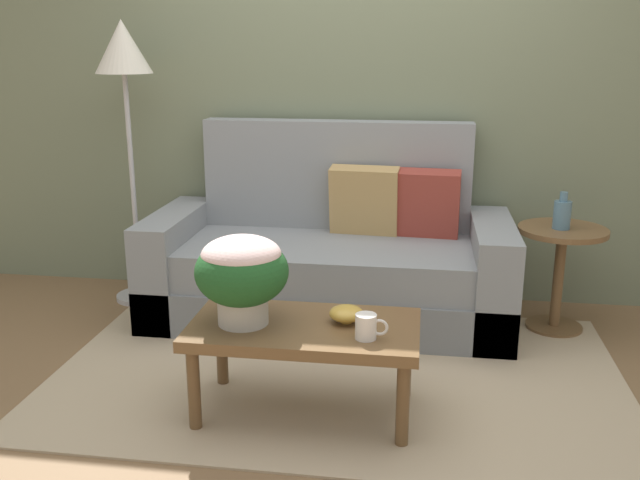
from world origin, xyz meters
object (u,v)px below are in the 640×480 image
snack_bowl (346,314)px  table_vase (562,214)px  couch (332,261)px  coffee_table (304,336)px  side_table (560,260)px  potted_plant (242,271)px  floor_lamp (124,72)px  coffee_mug (367,327)px

snack_bowl → table_vase: 1.51m
couch → snack_bowl: 1.14m
coffee_table → couch: bearing=91.7°
side_table → potted_plant: potted_plant is taller
side_table → snack_bowl: 1.52m
couch → floor_lamp: (-1.23, 0.09, 1.07)m
coffee_mug → couch: bearing=103.6°
couch → table_vase: (1.26, -0.05, 0.34)m
side_table → potted_plant: 1.90m
coffee_mug → table_vase: table_vase is taller
floor_lamp → potted_plant: bearing=-51.5°
snack_bowl → couch: bearing=100.6°
couch → coffee_table: bearing=-88.3°
couch → side_table: couch is taller
couch → floor_lamp: size_ratio=1.21×
coffee_table → side_table: (1.24, 1.12, 0.05)m
couch → coffee_mug: bearing=-76.4°
side_table → coffee_mug: (-0.97, -1.24, 0.06)m
coffee_table → snack_bowl: snack_bowl is taller
couch → potted_plant: size_ratio=5.25×
coffee_mug → potted_plant: bearing=170.9°
coffee_table → potted_plant: (-0.26, -0.03, 0.29)m
potted_plant → snack_bowl: size_ratio=2.66×
potted_plant → snack_bowl: (0.43, 0.07, -0.19)m
couch → potted_plant: couch is taller
side_table → potted_plant: (-1.50, -1.15, 0.24)m
coffee_mug → coffee_table: bearing=157.8°
potted_plant → snack_bowl: bearing=9.6°
couch → coffee_table: (0.03, -1.16, 0.03)m
couch → coffee_mug: couch is taller
potted_plant → table_vase: bearing=37.4°
couch → coffee_table: size_ratio=2.12×
side_table → snack_bowl: size_ratio=4.03×
side_table → potted_plant: bearing=-142.5°
couch → table_vase: couch is taller
coffee_table → potted_plant: 0.39m
floor_lamp → potted_plant: floor_lamp is taller
coffee_table → table_vase: 1.68m
coffee_mug → floor_lamp: bearing=138.7°
couch → snack_bowl: size_ratio=13.99×
couch → coffee_table: couch is taller
table_vase → coffee_mug: bearing=-128.0°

